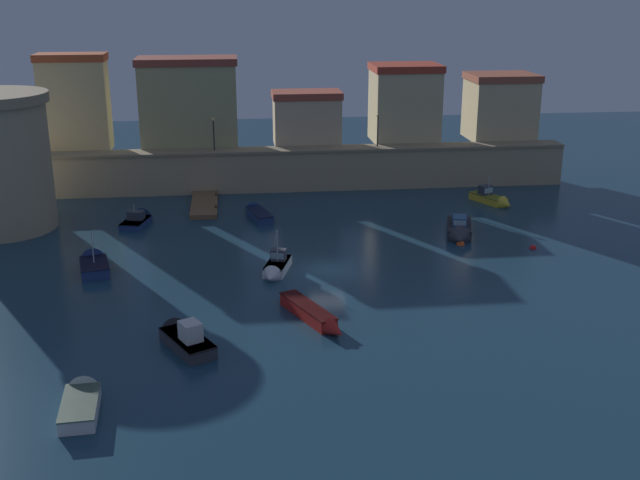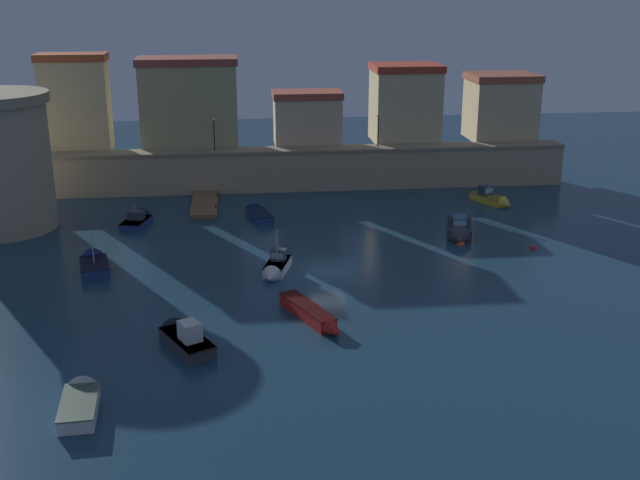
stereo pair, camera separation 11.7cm
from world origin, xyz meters
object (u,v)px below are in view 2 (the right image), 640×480
Objects in this scene: moored_boat_0 at (276,268)px; moored_boat_8 at (94,264)px; quay_lamp_0 at (214,128)px; moored_boat_1 at (81,400)px; moored_boat_4 at (493,199)px; mooring_buoy_1 at (533,249)px; moored_boat_2 at (459,231)px; mooring_buoy_0 at (286,301)px; mooring_buoy_2 at (461,245)px; moored_boat_6 at (182,336)px; moored_boat_7 at (313,315)px; moored_boat_3 at (257,212)px; moored_boat_5 at (139,219)px; quay_lamp_1 at (378,125)px.

moored_boat_0 reaches higher than moored_boat_8.
quay_lamp_0 is 0.67× the size of moored_boat_1.
moored_boat_4 is at bearing -80.38° from moored_boat_8.
mooring_buoy_1 is (30.41, 20.36, -0.39)m from moored_boat_1.
moored_boat_8 reaches higher than moored_boat_2.
quay_lamp_0 is 26.32m from moored_boat_2.
moored_boat_4 is (31.40, 33.09, 0.06)m from moored_boat_1.
moored_boat_1 is 0.81× the size of moored_boat_2.
moored_boat_8 is at bearing -178.48° from mooring_buoy_1.
moored_boat_8 is at bearing 150.55° from mooring_buoy_0.
mooring_buoy_2 is at bearing 164.34° from mooring_buoy_1.
moored_boat_6 is 8.46m from mooring_buoy_0.
moored_boat_0 reaches higher than moored_boat_7.
moored_boat_3 is 23.59m from mooring_buoy_1.
moored_boat_1 is at bearing -31.86° from moored_boat_2.
mooring_buoy_2 is (25.55, -8.83, -0.34)m from moored_boat_5.
moored_boat_4 is 9.13× the size of mooring_buoy_1.
quay_lamp_1 is 4.28× the size of mooring_buoy_0.
moored_boat_7 is 18.46m from mooring_buoy_2.
moored_boat_6 is (-26.93, -26.70, 0.06)m from moored_boat_4.
moored_boat_2 is 10.87m from moored_boat_4.
quay_lamp_0 reaches higher than moored_boat_8.
moored_boat_8 is at bearing 119.99° from moored_boat_3.
moored_boat_4 is at bearing 85.51° from mooring_buoy_1.
moored_boat_2 is 20.28m from moored_boat_7.
quay_lamp_0 is at bearing -131.41° from moored_boat_4.
moored_boat_3 is 1.19× the size of moored_boat_5.
moored_boat_0 is at bearing -50.78° from moored_boat_2.
moored_boat_0 is at bearing -170.76° from mooring_buoy_1.
quay_lamp_1 is 32.67m from moored_boat_8.
moored_boat_4 reaches higher than moored_boat_2.
moored_boat_1 is (-5.96, -40.50, -5.82)m from quay_lamp_0.
moored_boat_4 is 12.89m from mooring_buoy_2.
mooring_buoy_1 is (18.22, 11.68, -0.44)m from moored_boat_7.
moored_boat_8 reaches higher than moored_boat_4.
mooring_buoy_1 is at bearing -132.97° from moored_boat_3.
quay_lamp_0 is at bearing 167.52° from moored_boat_7.
moored_boat_6 reaches higher than mooring_buoy_0.
moored_boat_1 is (-21.87, -40.50, -5.86)m from quay_lamp_1.
quay_lamp_1 is at bearing 0.00° from quay_lamp_0.
moored_boat_0 is 0.97× the size of moored_boat_1.
moored_boat_1 is 16.15m from mooring_buoy_0.
moored_boat_6 is at bearing -70.43° from moored_boat_4.
quay_lamp_0 reaches higher than moored_boat_5.
moored_boat_1 is at bearing -118.37° from quay_lamp_1.
moored_boat_5 is 5.93× the size of mooring_buoy_0.
moored_boat_4 is 31.07m from moored_boat_7.
moored_boat_5 is 6.86× the size of mooring_buoy_2.
moored_boat_3 is (-12.27, -9.02, -5.90)m from quay_lamp_1.
moored_boat_4 is 12.77m from mooring_buoy_1.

